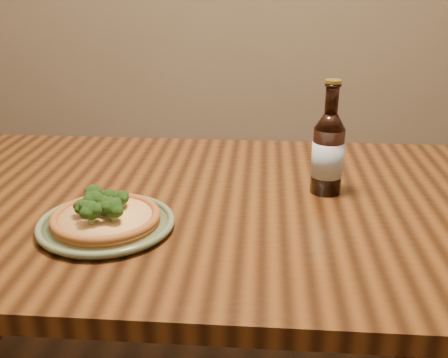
# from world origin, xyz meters

# --- Properties ---
(table) EXTENTS (1.60, 0.90, 0.75)m
(table) POSITION_xyz_m (0.00, 0.10, 0.66)
(table) COLOR #4E2B10
(table) RESTS_ON ground
(plate) EXTENTS (0.28, 0.28, 0.02)m
(plate) POSITION_xyz_m (-0.09, -0.06, 0.76)
(plate) COLOR #5A6948
(plate) RESTS_ON table
(pizza) EXTENTS (0.22, 0.22, 0.06)m
(pizza) POSITION_xyz_m (-0.09, -0.06, 0.78)
(pizza) COLOR #945421
(pizza) RESTS_ON plate
(beer_bottle) EXTENTS (0.07, 0.07, 0.26)m
(beer_bottle) POSITION_xyz_m (0.38, 0.17, 0.85)
(beer_bottle) COLOR black
(beer_bottle) RESTS_ON table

